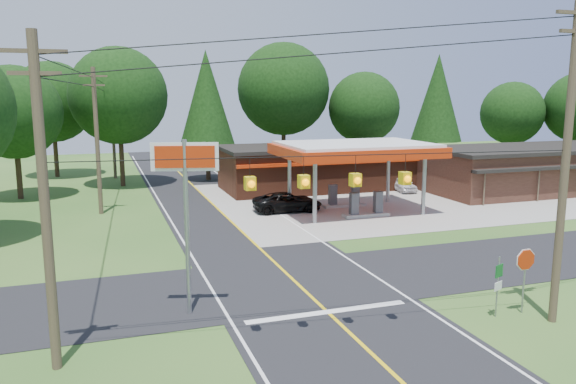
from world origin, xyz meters
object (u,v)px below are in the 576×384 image
object	(u,v)px
suv_car	(287,202)
octagonal_stop_sign	(525,265)
sedan_car	(403,184)
gas_canopy	(356,152)
big_stop_sign	(186,187)

from	to	relation	value
suv_car	octagonal_stop_sign	bearing A→B (deg)	-170.05
sedan_car	octagonal_stop_sign	size ratio (longest dim) A/B	1.39
octagonal_stop_sign	suv_car	bearing A→B (deg)	96.95
gas_canopy	big_stop_sign	xyz separation A→B (m)	(-14.00, -15.01, 0.62)
gas_canopy	suv_car	bearing A→B (deg)	161.57
suv_car	big_stop_sign	world-z (taller)	big_stop_sign
suv_car	octagonal_stop_sign	world-z (taller)	octagonal_stop_sign
gas_canopy	sedan_car	xyz separation A→B (m)	(7.48, 6.24, -3.66)
gas_canopy	octagonal_stop_sign	world-z (taller)	gas_canopy
sedan_car	suv_car	bearing A→B (deg)	-152.91
big_stop_sign	octagonal_stop_sign	world-z (taller)	big_stop_sign
big_stop_sign	octagonal_stop_sign	bearing A→B (deg)	-18.45
big_stop_sign	sedan_car	bearing A→B (deg)	44.69
big_stop_sign	octagonal_stop_sign	xyz separation A→B (m)	(12.00, -4.00, -2.98)
sedan_car	big_stop_sign	bearing A→B (deg)	-129.80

